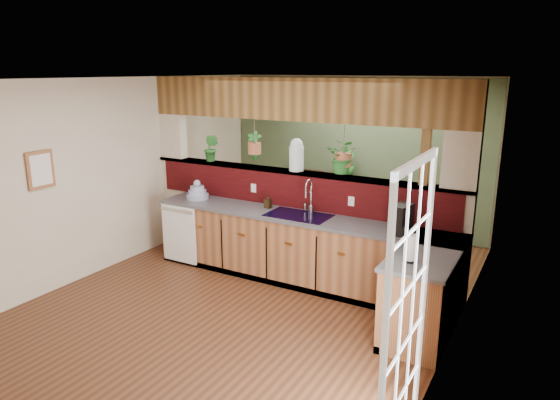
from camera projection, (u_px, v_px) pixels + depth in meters
The scene contains 27 objects.
ground at pixel (241, 306), 5.87m from camera, with size 4.60×7.00×0.01m, color #4C2A17.
ceiling at pixel (236, 79), 5.21m from camera, with size 4.60×7.00×0.01m, color brown.
wall_back at pixel (354, 154), 8.49m from camera, with size 4.60×0.02×2.60m, color beige.
wall_left at pixel (95, 178), 6.64m from camera, with size 0.02×7.00×2.60m, color beige.
wall_right at pixel (452, 232), 4.45m from camera, with size 0.02×7.00×2.60m, color beige.
pass_through_partition at pixel (297, 185), 6.69m from camera, with size 4.60×0.21×2.60m.
pass_through_ledge at pixel (295, 172), 6.66m from camera, with size 4.60×0.21×0.04m, color brown.
header_beam at pixel (296, 99), 6.42m from camera, with size 4.60×0.15×0.55m, color brown.
sage_backwall at pixel (354, 154), 8.47m from camera, with size 4.55×0.02×2.55m, color #4A5D3F.
countertop at pixel (337, 260), 6.09m from camera, with size 4.14×1.52×0.90m.
dishwasher at pixel (179, 234), 7.02m from camera, with size 0.58×0.03×0.82m.
navy_sink at pixel (298, 221), 6.37m from camera, with size 0.82×0.50×0.18m.
french_door at pixel (406, 317), 3.43m from camera, with size 0.06×1.02×2.16m, color white.
framed_print at pixel (40, 170), 5.89m from camera, with size 0.04×0.35×0.45m.
faucet at pixel (309, 195), 6.38m from camera, with size 0.20×0.20×0.45m.
dish_stack at pixel (197, 193), 7.13m from camera, with size 0.32×0.32×0.28m.
soap_dispenser at pixel (268, 201), 6.66m from camera, with size 0.08×0.08×0.18m, color #322312.
coffee_maker at pixel (401, 220), 5.61m from camera, with size 0.18×0.30×0.33m.
paper_towel at pixel (410, 248), 4.80m from camera, with size 0.13×0.13×0.29m.
glass_jar at pixel (296, 155), 6.59m from camera, with size 0.20×0.20×0.43m.
ledge_plant_left at pixel (211, 148), 7.27m from camera, with size 0.22×0.18×0.40m, color #236224.
hanging_plant_a at pixel (254, 137), 6.86m from camera, with size 0.24×0.20×0.51m.
hanging_plant_b at pixel (344, 142), 6.22m from camera, with size 0.40×0.34×0.56m.
shelving_console at pixel (321, 199), 8.71m from camera, with size 1.39×0.37×0.93m, color black.
shelf_plant_a at pixel (296, 160), 8.78m from camera, with size 0.21×0.14×0.39m, color #236224.
shelf_plant_b at pixel (347, 163), 8.32m from camera, with size 0.25×0.25×0.44m, color #236224.
floor_plant at pixel (363, 230), 7.33m from camera, with size 0.73×0.64×0.82m, color #236224.
Camera 1 is at (3.05, -4.44, 2.70)m, focal length 32.00 mm.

